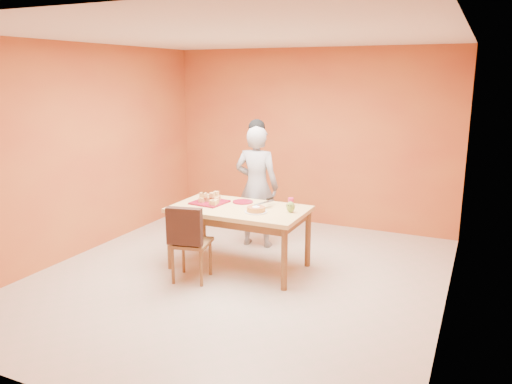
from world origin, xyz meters
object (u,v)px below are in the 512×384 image
at_px(pastry_platter, 210,202).
at_px(egg_ornament, 291,207).
at_px(checker_tin, 290,205).
at_px(person, 257,187).
at_px(dining_chair, 190,241).
at_px(sponge_cake, 256,209).
at_px(dining_table, 239,215).
at_px(red_dinner_plate, 243,202).
at_px(magenta_glass, 291,202).

distance_m(pastry_platter, egg_ornament, 1.05).
distance_m(egg_ornament, checker_tin, 0.25).
distance_m(person, pastry_platter, 0.86).
xyz_separation_m(dining_chair, checker_tin, (0.86, 0.86, 0.30)).
relative_size(sponge_cake, checker_tin, 2.34).
relative_size(dining_table, dining_chair, 1.77).
relative_size(dining_chair, person, 0.55).
bearing_deg(pastry_platter, person, 72.07).
xyz_separation_m(dining_chair, person, (0.17, 1.42, 0.36)).
bearing_deg(pastry_platter, checker_tin, 15.37).
height_order(pastry_platter, checker_tin, checker_tin).
distance_m(dining_table, egg_ornament, 0.66).
bearing_deg(sponge_cake, egg_ornament, 25.01).
relative_size(dining_table, pastry_platter, 4.24).
distance_m(pastry_platter, checker_tin, 0.99).
distance_m(red_dinner_plate, checker_tin, 0.60).
distance_m(pastry_platter, sponge_cake, 0.71).
bearing_deg(pastry_platter, red_dinner_plate, 30.10).
distance_m(egg_ornament, magenta_glass, 0.30).
xyz_separation_m(pastry_platter, sponge_cake, (0.69, -0.14, 0.03)).
bearing_deg(egg_ornament, magenta_glass, 134.36).
height_order(dining_chair, person, person).
relative_size(person, pastry_platter, 4.39).
bearing_deg(dining_chair, pastry_platter, 86.14).
distance_m(dining_table, dining_chair, 0.69).
height_order(person, checker_tin, person).
relative_size(pastry_platter, sponge_cake, 1.75).
xyz_separation_m(dining_table, pastry_platter, (-0.42, 0.02, 0.11)).
bearing_deg(sponge_cake, person, 114.32).
bearing_deg(red_dinner_plate, egg_ornament, -13.89).
distance_m(dining_table, red_dinner_plate, 0.26).
distance_m(person, sponge_cake, 1.04).
relative_size(person, magenta_glass, 17.39).
bearing_deg(egg_ornament, pastry_platter, -154.30).
bearing_deg(pastry_platter, egg_ornament, 1.79).
bearing_deg(pastry_platter, dining_table, -3.21).
height_order(dining_table, dining_chair, dining_chair).
distance_m(dining_table, magenta_glass, 0.64).
bearing_deg(person, magenta_glass, 138.52).
bearing_deg(magenta_glass, dining_chair, -133.14).
bearing_deg(dining_chair, egg_ornament, 21.03).
xyz_separation_m(sponge_cake, magenta_glass, (0.26, 0.45, 0.01)).
distance_m(dining_table, pastry_platter, 0.43).
relative_size(pastry_platter, checker_tin, 4.10).
relative_size(dining_table, red_dinner_plate, 6.30).
relative_size(sponge_cake, egg_ornament, 1.71).
bearing_deg(pastry_platter, dining_chair, -81.51).
bearing_deg(checker_tin, egg_ornament, -66.84).
distance_m(red_dinner_plate, magenta_glass, 0.60).
height_order(dining_table, checker_tin, checker_tin).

